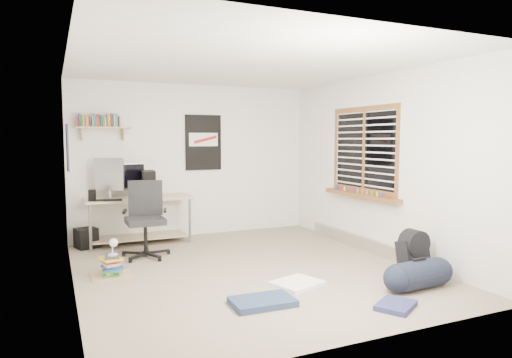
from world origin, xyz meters
name	(u,v)px	position (x,y,z in m)	size (l,w,h in m)	color
floor	(248,269)	(0.00, 0.00, -0.01)	(4.00, 4.50, 0.01)	gray
ceiling	(247,64)	(0.00, 0.00, 2.50)	(4.00, 4.50, 0.01)	white
back_wall	(195,161)	(0.00, 2.25, 1.25)	(4.00, 0.01, 2.50)	silver
left_wall	(70,174)	(-2.00, 0.00, 1.25)	(0.01, 4.50, 2.50)	silver
right_wall	(379,165)	(2.00, 0.00, 1.25)	(0.01, 4.50, 2.50)	silver
desk	(139,220)	(-0.98, 2.00, 0.36)	(1.58, 0.69, 0.72)	tan
monitor_left	(109,182)	(-1.40, 1.96, 0.96)	(0.44, 0.11, 0.49)	#A8A8AD
monitor_right	(134,184)	(-1.04, 2.00, 0.92)	(0.37, 0.09, 0.41)	#9A9B9F
pc_tower	(148,184)	(-0.85, 1.81, 0.93)	(0.19, 0.39, 0.41)	black
keyboard	(108,200)	(-1.46, 1.71, 0.73)	(0.39, 0.14, 0.02)	black
speaker_left	(92,196)	(-1.67, 1.74, 0.81)	(0.08, 0.08, 0.17)	black
speaker_right	(152,192)	(-0.82, 1.74, 0.82)	(0.10, 0.10, 0.20)	black
office_chair	(145,222)	(-1.04, 1.10, 0.49)	(0.68, 0.68, 1.04)	black
wall_shelf	(103,128)	(-1.45, 2.14, 1.78)	(0.80, 0.22, 0.24)	tan
poster_back_wall	(203,143)	(0.15, 2.23, 1.55)	(0.62, 0.03, 0.92)	black
poster_left_wall	(67,148)	(-1.99, 1.20, 1.50)	(0.02, 0.42, 0.60)	navy
window	(363,150)	(1.95, 0.30, 1.45)	(0.10, 1.50, 1.26)	brown
baseboard_heater	(361,242)	(1.96, 0.30, 0.09)	(0.08, 2.50, 0.18)	#B7B2A8
backpack	(413,259)	(1.68, -1.06, 0.20)	(0.34, 0.27, 0.45)	black
duffel_bag	(419,276)	(1.39, -1.44, 0.14)	(0.31, 0.31, 0.61)	black
tshirt	(297,283)	(0.25, -0.80, 0.02)	(0.50, 0.42, 0.04)	white
jeans_a	(263,302)	(-0.35, -1.19, 0.03)	(0.61, 0.39, 0.07)	navy
jeans_b	(396,305)	(0.78, -1.78, 0.03)	(0.40, 0.30, 0.05)	navy
book_stack	(111,264)	(-1.58, 0.38, 0.15)	(0.47, 0.39, 0.32)	olive
desk_lamp	(113,245)	(-1.56, 0.36, 0.38)	(0.11, 0.18, 0.18)	silver
subwoofer	(86,238)	(-1.75, 2.00, 0.14)	(0.28, 0.28, 0.31)	black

